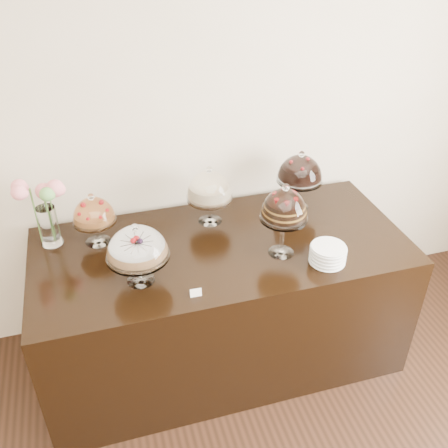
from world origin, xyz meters
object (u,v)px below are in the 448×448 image
object	(u,v)px
cake_stand_dark_choco	(300,171)
plate_stack	(328,254)
flower_vase	(43,206)
cake_stand_cheesecake	(209,188)
cake_stand_sugar_sponge	(137,246)
cake_stand_choco_layer	(284,208)
cake_stand_fruit_tart	(94,213)
display_counter	(222,302)

from	to	relation	value
cake_stand_dark_choco	plate_stack	xyz separation A→B (m)	(-0.07, -0.59, -0.21)
flower_vase	cake_stand_cheesecake	bearing A→B (deg)	-1.77
cake_stand_dark_choco	cake_stand_sugar_sponge	bearing A→B (deg)	-157.19
cake_stand_choco_layer	cake_stand_fruit_tart	world-z (taller)	cake_stand_choco_layer
cake_stand_dark_choco	flower_vase	xyz separation A→B (m)	(-1.55, 0.03, -0.01)
display_counter	flower_vase	bearing A→B (deg)	162.60
cake_stand_cheesecake	plate_stack	xyz separation A→B (m)	(0.52, -0.59, -0.18)
cake_stand_choco_layer	plate_stack	xyz separation A→B (m)	(0.21, -0.15, -0.25)
cake_stand_fruit_tart	plate_stack	distance (m)	1.35
display_counter	cake_stand_dark_choco	size ratio (longest dim) A/B	5.47
cake_stand_cheesecake	cake_stand_dark_choco	bearing A→B (deg)	0.08
cake_stand_cheesecake	cake_stand_dark_choco	size ratio (longest dim) A/B	0.94
cake_stand_cheesecake	plate_stack	size ratio (longest dim) A/B	1.92
cake_stand_fruit_tart	flower_vase	size ratio (longest dim) A/B	0.75
cake_stand_fruit_tart	display_counter	bearing A→B (deg)	-19.02
cake_stand_choco_layer	cake_stand_dark_choco	xyz separation A→B (m)	(0.28, 0.44, -0.04)
flower_vase	cake_stand_choco_layer	bearing A→B (deg)	-20.13
cake_stand_sugar_sponge	flower_vase	bearing A→B (deg)	133.14
display_counter	cake_stand_choco_layer	distance (m)	0.83
cake_stand_fruit_tart	cake_stand_choco_layer	bearing A→B (deg)	-21.92
display_counter	cake_stand_sugar_sponge	world-z (taller)	cake_stand_sugar_sponge
cake_stand_dark_choco	flower_vase	bearing A→B (deg)	178.93
cake_stand_choco_layer	flower_vase	distance (m)	1.35
display_counter	cake_stand_choco_layer	size ratio (longest dim) A/B	4.91
cake_stand_dark_choco	flower_vase	size ratio (longest dim) A/B	0.93
cake_stand_sugar_sponge	cake_stand_dark_choco	world-z (taller)	cake_stand_dark_choco
cake_stand_dark_choco	plate_stack	size ratio (longest dim) A/B	2.03
cake_stand_choco_layer	cake_stand_fruit_tart	bearing A→B (deg)	158.08
cake_stand_sugar_sponge	cake_stand_choco_layer	distance (m)	0.81
cake_stand_cheesecake	flower_vase	xyz separation A→B (m)	(-0.96, 0.03, 0.02)
plate_stack	flower_vase	bearing A→B (deg)	157.34
plate_stack	cake_stand_choco_layer	bearing A→B (deg)	144.28
cake_stand_sugar_sponge	flower_vase	world-z (taller)	flower_vase
cake_stand_fruit_tart	plate_stack	size ratio (longest dim) A/B	1.65
cake_stand_sugar_sponge	cake_stand_fruit_tart	bearing A→B (deg)	114.21
plate_stack	display_counter	bearing A→B (deg)	148.66
flower_vase	plate_stack	size ratio (longest dim) A/B	2.19
cake_stand_cheesecake	cake_stand_fruit_tart	size ratio (longest dim) A/B	1.16
cake_stand_cheesecake	cake_stand_fruit_tart	xyz separation A→B (m)	(-0.70, -0.03, -0.04)
cake_stand_sugar_sponge	display_counter	bearing A→B (deg)	20.58
cake_stand_choco_layer	cake_stand_fruit_tart	distance (m)	1.09
cake_stand_sugar_sponge	cake_stand_fruit_tart	xyz separation A→B (m)	(-0.19, 0.43, -0.03)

